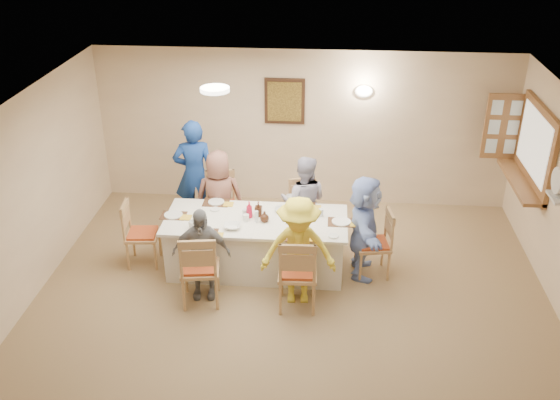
# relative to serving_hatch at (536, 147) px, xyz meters

# --- Properties ---
(ground) EXTENTS (7.00, 7.00, 0.00)m
(ground) POSITION_rel_serving_hatch_xyz_m (-3.21, -2.40, -1.50)
(ground) COLOR olive
(room_walls) EXTENTS (7.00, 7.00, 7.00)m
(room_walls) POSITION_rel_serving_hatch_xyz_m (-3.21, -2.40, 0.01)
(room_walls) COLOR beige
(room_walls) RESTS_ON ground
(wall_picture) EXTENTS (0.62, 0.05, 0.72)m
(wall_picture) POSITION_rel_serving_hatch_xyz_m (-3.51, 1.06, 0.20)
(wall_picture) COLOR #3C2115
(wall_picture) RESTS_ON room_walls
(wall_sconce) EXTENTS (0.26, 0.09, 0.18)m
(wall_sconce) POSITION_rel_serving_hatch_xyz_m (-2.31, 1.04, 0.40)
(wall_sconce) COLOR white
(wall_sconce) RESTS_ON room_walls
(ceiling_light) EXTENTS (0.36, 0.36, 0.05)m
(ceiling_light) POSITION_rel_serving_hatch_xyz_m (-4.21, -0.90, 0.97)
(ceiling_light) COLOR white
(ceiling_light) RESTS_ON room_walls
(serving_hatch) EXTENTS (0.06, 1.50, 1.15)m
(serving_hatch) POSITION_rel_serving_hatch_xyz_m (0.00, 0.00, 0.00)
(serving_hatch) COLOR #996337
(serving_hatch) RESTS_ON room_walls
(hatch_sill) EXTENTS (0.30, 1.50, 0.05)m
(hatch_sill) POSITION_rel_serving_hatch_xyz_m (-0.12, 0.00, -0.53)
(hatch_sill) COLOR #996337
(hatch_sill) RESTS_ON room_walls
(shutter_door) EXTENTS (0.55, 0.04, 1.00)m
(shutter_door) POSITION_rel_serving_hatch_xyz_m (-0.26, 0.76, 0.00)
(shutter_door) COLOR #996337
(shutter_door) RESTS_ON room_walls
(fan_shelf) EXTENTS (0.22, 0.36, 0.03)m
(fan_shelf) POSITION_rel_serving_hatch_xyz_m (-0.08, -1.35, -0.10)
(fan_shelf) COLOR white
(fan_shelf) RESTS_ON room_walls
(desk_fan) EXTENTS (0.30, 0.30, 0.28)m
(desk_fan) POSITION_rel_serving_hatch_xyz_m (-0.11, -1.35, 0.05)
(desk_fan) COLOR #A5A5A8
(desk_fan) RESTS_ON fan_shelf
(dining_table) EXTENTS (2.40, 1.02, 0.76)m
(dining_table) POSITION_rel_serving_hatch_xyz_m (-3.73, -1.01, -1.12)
(dining_table) COLOR silver
(dining_table) RESTS_ON ground
(chair_back_left) EXTENTS (0.56, 0.56, 0.99)m
(chair_back_left) POSITION_rel_serving_hatch_xyz_m (-4.33, -0.21, -1.00)
(chair_back_left) COLOR tan
(chair_back_left) RESTS_ON ground
(chair_back_right) EXTENTS (0.52, 0.52, 0.92)m
(chair_back_right) POSITION_rel_serving_hatch_xyz_m (-3.13, -0.21, -1.04)
(chair_back_right) COLOR tan
(chair_back_right) RESTS_ON ground
(chair_front_left) EXTENTS (0.55, 0.55, 1.01)m
(chair_front_left) POSITION_rel_serving_hatch_xyz_m (-4.33, -1.81, -0.99)
(chair_front_left) COLOR tan
(chair_front_left) RESTS_ON ground
(chair_front_right) EXTENTS (0.50, 0.50, 1.01)m
(chair_front_right) POSITION_rel_serving_hatch_xyz_m (-3.13, -1.81, -0.99)
(chair_front_right) COLOR tan
(chair_front_right) RESTS_ON ground
(chair_left_end) EXTENTS (0.49, 0.49, 0.93)m
(chair_left_end) POSITION_rel_serving_hatch_xyz_m (-5.28, -1.01, -1.03)
(chair_left_end) COLOR tan
(chair_left_end) RESTS_ON ground
(chair_right_end) EXTENTS (0.51, 0.51, 0.94)m
(chair_right_end) POSITION_rel_serving_hatch_xyz_m (-2.18, -1.01, -1.03)
(chair_right_end) COLOR tan
(chair_right_end) RESTS_ON ground
(diner_back_left) EXTENTS (0.80, 0.61, 1.41)m
(diner_back_left) POSITION_rel_serving_hatch_xyz_m (-4.33, -0.33, -0.80)
(diner_back_left) COLOR brown
(diner_back_left) RESTS_ON ground
(diner_back_right) EXTENTS (0.73, 0.59, 1.38)m
(diner_back_right) POSITION_rel_serving_hatch_xyz_m (-3.13, -0.33, -0.81)
(diner_back_right) COLOR #A19CB8
(diner_back_right) RESTS_ON ground
(diner_front_left) EXTENTS (0.77, 0.42, 1.23)m
(diner_front_left) POSITION_rel_serving_hatch_xyz_m (-4.33, -1.69, -0.88)
(diner_front_left) COLOR slate
(diner_front_left) RESTS_ON ground
(diner_front_right) EXTENTS (0.99, 0.65, 1.43)m
(diner_front_right) POSITION_rel_serving_hatch_xyz_m (-3.13, -1.69, -0.79)
(diner_front_right) COLOR yellow
(diner_front_right) RESTS_ON ground
(diner_right_end) EXTENTS (1.33, 0.47, 1.42)m
(diner_right_end) POSITION_rel_serving_hatch_xyz_m (-2.31, -1.01, -0.79)
(diner_right_end) COLOR #9EB9FB
(diner_right_end) RESTS_ON ground
(caregiver) EXTENTS (0.78, 0.66, 1.69)m
(caregiver) POSITION_rel_serving_hatch_xyz_m (-4.78, 0.14, -0.66)
(caregiver) COLOR navy
(caregiver) RESTS_ON ground
(placemat_fl) EXTENTS (0.33, 0.24, 0.01)m
(placemat_fl) POSITION_rel_serving_hatch_xyz_m (-4.33, -1.43, -0.74)
(placemat_fl) COLOR #472B19
(placemat_fl) RESTS_ON dining_table
(plate_fl) EXTENTS (0.26, 0.26, 0.02)m
(plate_fl) POSITION_rel_serving_hatch_xyz_m (-4.33, -1.43, -0.73)
(plate_fl) COLOR white
(plate_fl) RESTS_ON dining_table
(napkin_fl) EXTENTS (0.13, 0.13, 0.01)m
(napkin_fl) POSITION_rel_serving_hatch_xyz_m (-4.15, -1.48, -0.73)
(napkin_fl) COLOR gold
(napkin_fl) RESTS_ON dining_table
(placemat_fr) EXTENTS (0.35, 0.26, 0.01)m
(placemat_fr) POSITION_rel_serving_hatch_xyz_m (-3.13, -1.43, -0.74)
(placemat_fr) COLOR #472B19
(placemat_fr) RESTS_ON dining_table
(plate_fr) EXTENTS (0.24, 0.24, 0.01)m
(plate_fr) POSITION_rel_serving_hatch_xyz_m (-3.13, -1.43, -0.73)
(plate_fr) COLOR white
(plate_fr) RESTS_ON dining_table
(napkin_fr) EXTENTS (0.13, 0.13, 0.01)m
(napkin_fr) POSITION_rel_serving_hatch_xyz_m (-2.95, -1.48, -0.73)
(napkin_fr) COLOR gold
(napkin_fr) RESTS_ON dining_table
(placemat_bl) EXTENTS (0.36, 0.26, 0.01)m
(placemat_bl) POSITION_rel_serving_hatch_xyz_m (-4.33, -0.59, -0.74)
(placemat_bl) COLOR #472B19
(placemat_bl) RESTS_ON dining_table
(plate_bl) EXTENTS (0.22, 0.22, 0.01)m
(plate_bl) POSITION_rel_serving_hatch_xyz_m (-4.33, -0.59, -0.73)
(plate_bl) COLOR white
(plate_bl) RESTS_ON dining_table
(napkin_bl) EXTENTS (0.13, 0.13, 0.01)m
(napkin_bl) POSITION_rel_serving_hatch_xyz_m (-4.15, -0.64, -0.73)
(napkin_bl) COLOR gold
(napkin_bl) RESTS_ON dining_table
(placemat_br) EXTENTS (0.34, 0.25, 0.01)m
(placemat_br) POSITION_rel_serving_hatch_xyz_m (-3.13, -0.59, -0.74)
(placemat_br) COLOR #472B19
(placemat_br) RESTS_ON dining_table
(plate_br) EXTENTS (0.23, 0.23, 0.01)m
(plate_br) POSITION_rel_serving_hatch_xyz_m (-3.13, -0.59, -0.73)
(plate_br) COLOR white
(plate_br) RESTS_ON dining_table
(napkin_br) EXTENTS (0.14, 0.14, 0.01)m
(napkin_br) POSITION_rel_serving_hatch_xyz_m (-2.95, -0.64, -0.73)
(napkin_br) COLOR gold
(napkin_br) RESTS_ON dining_table
(placemat_le) EXTENTS (0.33, 0.25, 0.01)m
(placemat_le) POSITION_rel_serving_hatch_xyz_m (-4.83, -1.01, -0.74)
(placemat_le) COLOR #472B19
(placemat_le) RESTS_ON dining_table
(plate_le) EXTENTS (0.25, 0.25, 0.02)m
(plate_le) POSITION_rel_serving_hatch_xyz_m (-4.83, -1.01, -0.73)
(plate_le) COLOR white
(plate_le) RESTS_ON dining_table
(napkin_le) EXTENTS (0.14, 0.14, 0.01)m
(napkin_le) POSITION_rel_serving_hatch_xyz_m (-4.65, -1.06, -0.73)
(napkin_le) COLOR gold
(napkin_le) RESTS_ON dining_table
(placemat_re) EXTENTS (0.35, 0.26, 0.01)m
(placemat_re) POSITION_rel_serving_hatch_xyz_m (-2.61, -1.01, -0.74)
(placemat_re) COLOR #472B19
(placemat_re) RESTS_ON dining_table
(plate_re) EXTENTS (0.25, 0.25, 0.02)m
(plate_re) POSITION_rel_serving_hatch_xyz_m (-2.61, -1.01, -0.73)
(plate_re) COLOR white
(plate_re) RESTS_ON dining_table
(napkin_re) EXTENTS (0.14, 0.14, 0.01)m
(napkin_re) POSITION_rel_serving_hatch_xyz_m (-2.43, -1.06, -0.73)
(napkin_re) COLOR gold
(napkin_re) RESTS_ON dining_table
(teacup_a) EXTENTS (0.18, 0.18, 0.10)m
(teacup_a) POSITION_rel_serving_hatch_xyz_m (-4.49, -1.31, -0.69)
(teacup_a) COLOR white
(teacup_a) RESTS_ON dining_table
(teacup_b) EXTENTS (0.17, 0.17, 0.09)m
(teacup_b) POSITION_rel_serving_hatch_xyz_m (-3.32, -0.45, -0.69)
(teacup_b) COLOR white
(teacup_b) RESTS_ON dining_table
(bowl_a) EXTENTS (0.22, 0.22, 0.05)m
(bowl_a) POSITION_rel_serving_hatch_xyz_m (-4.00, -1.27, -0.71)
(bowl_a) COLOR white
(bowl_a) RESTS_ON dining_table
(bowl_b) EXTENTS (0.28, 0.28, 0.06)m
(bowl_b) POSITION_rel_serving_hatch_xyz_m (-3.41, -0.78, -0.71)
(bowl_b) COLOR white
(bowl_b) RESTS_ON dining_table
(condiment_ketchup) EXTENTS (0.15, 0.15, 0.23)m
(condiment_ketchup) POSITION_rel_serving_hatch_xyz_m (-3.82, -0.97, -0.63)
(condiment_ketchup) COLOR red
(condiment_ketchup) RESTS_ON dining_table
(condiment_brown) EXTENTS (0.10, 0.10, 0.20)m
(condiment_brown) POSITION_rel_serving_hatch_xyz_m (-3.70, -0.91, -0.64)
(condiment_brown) COLOR #3B1E0F
(condiment_brown) RESTS_ON dining_table
(condiment_malt) EXTENTS (0.16, 0.16, 0.15)m
(condiment_malt) POSITION_rel_serving_hatch_xyz_m (-3.61, -1.07, -0.66)
(condiment_malt) COLOR #3B1E0F
(condiment_malt) RESTS_ON dining_table
(drinking_glass) EXTENTS (0.07, 0.07, 0.10)m
(drinking_glass) POSITION_rel_serving_hatch_xyz_m (-3.88, -0.96, -0.68)
(drinking_glass) COLOR silver
(drinking_glass) RESTS_ON dining_table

